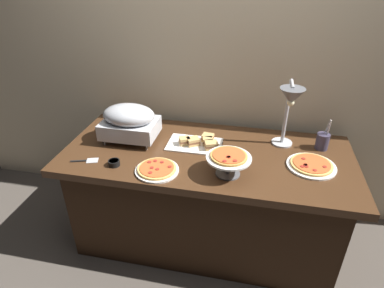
% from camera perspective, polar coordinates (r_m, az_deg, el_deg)
% --- Properties ---
extents(ground_plane, '(8.00, 8.00, 0.00)m').
position_cam_1_polar(ground_plane, '(2.63, 2.24, -15.70)').
color(ground_plane, '#4C443D').
extents(back_wall, '(4.40, 0.04, 2.40)m').
position_cam_1_polar(back_wall, '(2.43, 4.90, 13.59)').
color(back_wall, '#C6B593').
rests_on(back_wall, ground_plane).
extents(buffet_table, '(1.90, 0.84, 0.76)m').
position_cam_1_polar(buffet_table, '(2.37, 2.42, -9.18)').
color(buffet_table, '#422816').
rests_on(buffet_table, ground_plane).
extents(chafing_dish, '(0.38, 0.27, 0.26)m').
position_cam_1_polar(chafing_dish, '(2.27, -10.91, 3.99)').
color(chafing_dish, '#B7BABF').
rests_on(chafing_dish, buffet_table).
extents(heat_lamp, '(0.15, 0.29, 0.46)m').
position_cam_1_polar(heat_lamp, '(2.08, 16.81, 7.03)').
color(heat_lamp, '#B7BABF').
rests_on(heat_lamp, buffet_table).
extents(pizza_plate_front, '(0.26, 0.26, 0.03)m').
position_cam_1_polar(pizza_plate_front, '(1.97, -6.15, -4.42)').
color(pizza_plate_front, white).
rests_on(pizza_plate_front, buffet_table).
extents(pizza_plate_center, '(0.30, 0.30, 0.03)m').
position_cam_1_polar(pizza_plate_center, '(2.13, 20.17, -3.49)').
color(pizza_plate_center, white).
rests_on(pizza_plate_center, buffet_table).
extents(pizza_plate_raised_stand, '(0.27, 0.27, 0.14)m').
position_cam_1_polar(pizza_plate_raised_stand, '(1.90, 6.44, -2.60)').
color(pizza_plate_raised_stand, '#595B60').
rests_on(pizza_plate_raised_stand, buffet_table).
extents(sandwich_platter, '(0.37, 0.24, 0.06)m').
position_cam_1_polar(sandwich_platter, '(2.22, 1.14, 0.24)').
color(sandwich_platter, white).
rests_on(sandwich_platter, buffet_table).
extents(sauce_cup_near, '(0.07, 0.07, 0.04)m').
position_cam_1_polar(sauce_cup_near, '(2.07, -13.49, -3.20)').
color(sauce_cup_near, black).
rests_on(sauce_cup_near, buffet_table).
extents(utensil_holder, '(0.08, 0.08, 0.22)m').
position_cam_1_polar(utensil_holder, '(2.33, 21.88, 0.50)').
color(utensil_holder, '#383347').
rests_on(utensil_holder, buffet_table).
extents(serving_spatula, '(0.17, 0.08, 0.01)m').
position_cam_1_polar(serving_spatula, '(2.17, -18.09, -2.80)').
color(serving_spatula, '#B7BABF').
rests_on(serving_spatula, buffet_table).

